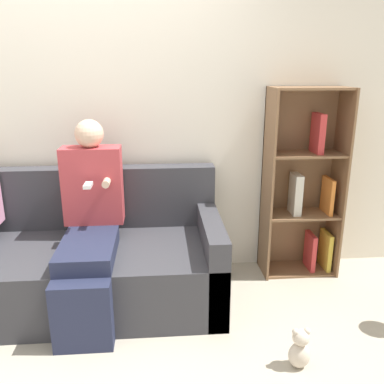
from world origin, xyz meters
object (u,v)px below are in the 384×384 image
at_px(couch, 68,263).
at_px(bookshelf, 303,187).
at_px(teddy_bear, 300,349).
at_px(adult_seated, 90,219).

bearing_deg(couch, bookshelf, 10.38).
bearing_deg(teddy_bear, bookshelf, 71.80).
distance_m(adult_seated, teddy_bear, 1.55).
bearing_deg(teddy_bear, adult_seated, 148.88).
xyz_separation_m(couch, bookshelf, (1.83, 0.33, 0.43)).
relative_size(adult_seated, bookshelf, 0.86).
xyz_separation_m(adult_seated, teddy_bear, (1.25, -0.75, -0.54)).
bearing_deg(adult_seated, bookshelf, 14.42).
bearing_deg(bookshelf, teddy_bear, -108.20).
height_order(bookshelf, teddy_bear, bookshelf).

